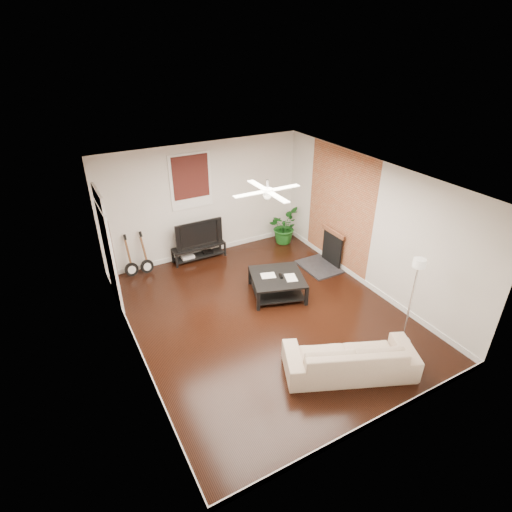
{
  "coord_description": "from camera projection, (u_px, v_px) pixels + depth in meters",
  "views": [
    {
      "loc": [
        -3.31,
        -5.64,
        4.96
      ],
      "look_at": [
        0.0,
        0.4,
        1.15
      ],
      "focal_mm": 28.53,
      "sensor_mm": 36.0,
      "label": 1
    }
  ],
  "objects": [
    {
      "name": "window_back",
      "position": [
        191.0,
        181.0,
        9.33
      ],
      "size": [
        1.0,
        0.06,
        1.3
      ],
      "primitive_type": "cube",
      "color": "#3F1111",
      "rests_on": "wall_back"
    },
    {
      "name": "potted_plant",
      "position": [
        283.0,
        226.0,
        10.72
      ],
      "size": [
        1.07,
        1.08,
        0.91
      ],
      "primitive_type": "imported",
      "rotation": [
        0.0,
        0.0,
        0.88
      ],
      "color": "#185519",
      "rests_on": "floor"
    },
    {
      "name": "ceiling_fan",
      "position": [
        267.0,
        191.0,
        6.86
      ],
      "size": [
        1.24,
        1.24,
        0.32
      ],
      "primitive_type": null,
      "color": "white",
      "rests_on": "ceiling"
    },
    {
      "name": "sofa",
      "position": [
        350.0,
        356.0,
        6.63
      ],
      "size": [
        2.27,
        1.6,
        0.62
      ],
      "primitive_type": "imported",
      "rotation": [
        0.0,
        0.0,
        2.73
      ],
      "color": "tan",
      "rests_on": "floor"
    },
    {
      "name": "door_left",
      "position": [
        109.0,
        248.0,
        7.93
      ],
      "size": [
        0.08,
        1.0,
        2.5
      ],
      "primitive_type": "cube",
      "color": "white",
      "rests_on": "wall_left"
    },
    {
      "name": "coffee_table",
      "position": [
        277.0,
        285.0,
        8.66
      ],
      "size": [
        1.35,
        1.35,
        0.45
      ],
      "primitive_type": "cube",
      "rotation": [
        0.0,
        0.0,
        -0.32
      ],
      "color": "black",
      "rests_on": "floor"
    },
    {
      "name": "guitar_right",
      "position": [
        145.0,
        254.0,
        9.28
      ],
      "size": [
        0.36,
        0.29,
        1.01
      ],
      "primitive_type": null,
      "rotation": [
        0.0,
        0.0,
        0.25
      ],
      "color": "black",
      "rests_on": "floor"
    },
    {
      "name": "brick_accent",
      "position": [
        339.0,
        210.0,
        9.25
      ],
      "size": [
        0.02,
        2.2,
        2.8
      ],
      "primitive_type": "cube",
      "color": "#AB5B37",
      "rests_on": "floor"
    },
    {
      "name": "tv",
      "position": [
        197.0,
        233.0,
        9.8
      ],
      "size": [
        1.17,
        0.15,
        0.68
      ],
      "primitive_type": "imported",
      "color": "black",
      "rests_on": "tv_stand"
    },
    {
      "name": "guitar_left",
      "position": [
        129.0,
        257.0,
        9.15
      ],
      "size": [
        0.34,
        0.26,
        1.01
      ],
      "primitive_type": null,
      "rotation": [
        0.0,
        0.0,
        0.14
      ],
      "color": "black",
      "rests_on": "floor"
    },
    {
      "name": "tv_stand",
      "position": [
        199.0,
        252.0,
        10.03
      ],
      "size": [
        1.31,
        0.35,
        0.37
      ],
      "primitive_type": "cube",
      "color": "black",
      "rests_on": "floor"
    },
    {
      "name": "fireplace",
      "position": [
        326.0,
        249.0,
        9.58
      ],
      "size": [
        0.8,
        1.1,
        0.92
      ],
      "primitive_type": "cube",
      "color": "black",
      "rests_on": "floor"
    },
    {
      "name": "floor_lamp",
      "position": [
        411.0,
        302.0,
        7.01
      ],
      "size": [
        0.37,
        0.37,
        1.73
      ],
      "primitive_type": null,
      "rotation": [
        0.0,
        0.0,
        -0.41
      ],
      "color": "silver",
      "rests_on": "floor"
    },
    {
      "name": "room",
      "position": [
        266.0,
        253.0,
        7.44
      ],
      "size": [
        5.01,
        6.01,
        2.81
      ],
      "color": "black",
      "rests_on": "ground"
    }
  ]
}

